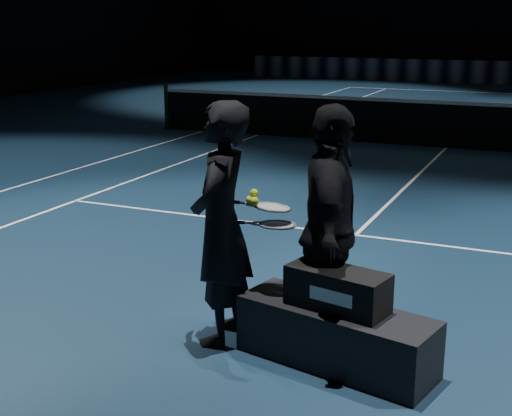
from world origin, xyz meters
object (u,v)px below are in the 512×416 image
(racket_upper, at_px, (272,207))
(racket_bag, at_px, (337,289))
(racket_lower, at_px, (277,225))
(tennis_balls, at_px, (253,198))
(player_a, at_px, (221,224))
(player_bench, at_px, (336,336))
(player_b, at_px, (330,232))

(racket_upper, bearing_deg, racket_bag, -29.92)
(racket_lower, bearing_deg, tennis_balls, 178.53)
(player_a, height_order, racket_lower, player_a)
(player_bench, bearing_deg, racket_lower, 178.56)
(player_bench, xyz_separation_m, racket_upper, (-0.59, 0.17, 0.89))
(racket_bag, bearing_deg, racket_lower, 178.56)
(tennis_balls, bearing_deg, player_b, 9.65)
(player_a, bearing_deg, racket_upper, 97.84)
(player_b, xyz_separation_m, racket_lower, (-0.39, -0.07, 0.03))
(player_bench, distance_m, racket_upper, 1.08)
(player_b, bearing_deg, racket_bag, -165.12)
(racket_bag, relative_size, tennis_balls, 6.23)
(player_b, relative_size, racket_upper, 2.83)
(player_a, relative_size, tennis_balls, 16.03)
(racket_bag, height_order, racket_lower, racket_lower)
(player_b, bearing_deg, tennis_balls, 80.64)
(player_bench, bearing_deg, racket_upper, 177.08)
(player_bench, distance_m, racket_lower, 0.94)
(racket_lower, height_order, racket_upper, racket_upper)
(player_bench, height_order, tennis_balls, tennis_balls)
(racket_bag, relative_size, player_b, 0.39)
(player_bench, height_order, player_b, player_b)
(racket_lower, bearing_deg, player_a, 180.00)
(racket_lower, distance_m, tennis_balls, 0.28)
(racket_upper, distance_m, tennis_balls, 0.17)
(player_a, bearing_deg, racket_bag, 78.67)
(racket_lower, xyz_separation_m, tennis_balls, (-0.19, -0.03, 0.20))
(racket_upper, bearing_deg, player_bench, -29.92)
(player_a, xyz_separation_m, tennis_balls, (0.25, 0.05, 0.22))
(racket_upper, bearing_deg, player_b, -9.08)
(racket_bag, xyz_separation_m, racket_upper, (-0.59, 0.17, 0.52))
(racket_bag, height_order, player_b, player_b)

